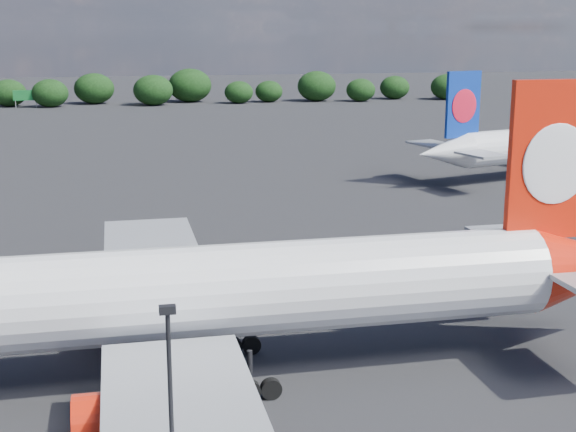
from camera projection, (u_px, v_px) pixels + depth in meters
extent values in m
plane|color=black|center=(78.00, 197.00, 96.64)|extent=(500.00, 500.00, 0.00)
cylinder|color=white|center=(202.00, 292.00, 45.40)|extent=(40.70, 5.74, 5.35)
cube|color=red|center=(554.00, 160.00, 48.26)|extent=(5.89, 0.59, 9.63)
ellipsoid|color=white|center=(557.00, 164.00, 48.00)|extent=(4.49, 0.26, 4.92)
ellipsoid|color=white|center=(551.00, 162.00, 48.61)|extent=(4.49, 0.26, 4.92)
cube|color=#96989D|center=(516.00, 238.00, 55.55)|extent=(4.88, 6.47, 0.32)
cube|color=#96989D|center=(153.00, 257.00, 58.57)|extent=(7.16, 21.46, 0.59)
cylinder|color=red|center=(132.00, 421.00, 37.09)|extent=(5.38, 2.94, 2.89)
cube|color=#96989D|center=(132.00, 406.00, 36.91)|extent=(2.36, 0.34, 1.28)
cylinder|color=red|center=(125.00, 301.00, 53.36)|extent=(5.38, 2.94, 2.89)
cube|color=#96989D|center=(125.00, 290.00, 53.19)|extent=(2.36, 0.34, 1.28)
cylinder|color=black|center=(250.00, 374.00, 43.65)|extent=(0.30, 0.30, 2.67)
cylinder|color=black|center=(250.00, 391.00, 43.88)|extent=(1.18, 0.49, 1.18)
cylinder|color=black|center=(271.00, 389.00, 44.13)|extent=(1.18, 0.49, 1.18)
cylinder|color=black|center=(233.00, 331.00, 49.75)|extent=(0.30, 0.30, 2.67)
cylinder|color=black|center=(233.00, 346.00, 49.99)|extent=(1.18, 0.49, 1.18)
cylinder|color=black|center=(251.00, 345.00, 50.23)|extent=(1.18, 0.49, 1.18)
cylinder|color=white|center=(567.00, 142.00, 110.31)|extent=(35.06, 13.86, 4.62)
cone|color=white|center=(443.00, 153.00, 100.83)|extent=(8.36, 6.43, 4.62)
cube|color=navy|center=(463.00, 104.00, 100.71)|extent=(5.02, 1.81, 8.31)
ellipsoid|color=red|center=(464.00, 106.00, 100.51)|extent=(3.79, 1.22, 4.25)
ellipsoid|color=red|center=(461.00, 106.00, 100.99)|extent=(3.79, 1.22, 4.25)
cube|color=#96989D|center=(482.00, 154.00, 97.18)|extent=(5.49, 6.45, 0.28)
cube|color=#96989D|center=(430.00, 144.00, 105.97)|extent=(5.49, 6.45, 0.28)
cube|color=#96989D|center=(515.00, 141.00, 121.86)|extent=(10.74, 19.41, 0.51)
cylinder|color=#96989D|center=(546.00, 152.00, 118.97)|extent=(5.12, 3.64, 2.49)
cube|color=#96989D|center=(546.00, 148.00, 118.82)|extent=(2.03, 0.81, 1.11)
cylinder|color=black|center=(570.00, 169.00, 107.83)|extent=(0.32, 0.32, 2.31)
cylinder|color=black|center=(570.00, 175.00, 108.04)|extent=(1.09, 0.67, 1.02)
cylinder|color=black|center=(564.00, 176.00, 107.58)|extent=(1.09, 0.67, 1.02)
cylinder|color=black|center=(540.00, 163.00, 112.63)|extent=(0.32, 0.32, 2.31)
cylinder|color=black|center=(540.00, 169.00, 112.83)|extent=(1.09, 0.67, 1.02)
cylinder|color=black|center=(535.00, 170.00, 112.38)|extent=(1.09, 0.67, 1.02)
cube|color=black|center=(167.00, 310.00, 26.10)|extent=(0.55, 0.30, 0.28)
cube|color=#125D25|center=(25.00, 95.00, 202.89)|extent=(6.00, 0.30, 2.60)
cylinder|color=gray|center=(16.00, 104.00, 202.90)|extent=(0.20, 0.20, 2.00)
cylinder|color=gray|center=(36.00, 104.00, 203.89)|extent=(0.20, 0.20, 2.00)
cube|color=#CF9412|center=(144.00, 89.00, 214.36)|extent=(5.00, 0.30, 3.00)
cylinder|color=gray|center=(145.00, 99.00, 214.99)|extent=(0.30, 0.30, 2.50)
ellipsoid|color=black|center=(9.00, 93.00, 206.46)|extent=(9.04, 7.65, 6.95)
ellipsoid|color=black|center=(50.00, 93.00, 204.82)|extent=(9.28, 7.85, 7.14)
ellipsoid|color=black|center=(94.00, 89.00, 213.41)|extent=(10.59, 8.96, 8.15)
ellipsoid|color=black|center=(153.00, 90.00, 209.19)|extent=(10.34, 8.75, 7.95)
ellipsoid|color=black|center=(190.00, 85.00, 218.56)|extent=(11.81, 9.99, 9.08)
ellipsoid|color=black|center=(239.00, 92.00, 214.99)|extent=(7.76, 6.57, 5.97)
ellipsoid|color=black|center=(269.00, 91.00, 218.88)|extent=(7.57, 6.41, 5.83)
ellipsoid|color=black|center=(317.00, 86.00, 221.26)|extent=(10.78, 9.12, 8.29)
ellipsoid|color=black|center=(361.00, 90.00, 220.77)|extent=(8.14, 6.89, 6.27)
ellipsoid|color=black|center=(395.00, 87.00, 228.21)|extent=(8.55, 7.23, 6.58)
ellipsoid|color=black|center=(447.00, 87.00, 226.48)|extent=(9.34, 7.90, 7.19)
ellipsoid|color=black|center=(465.00, 85.00, 231.67)|extent=(9.83, 8.32, 7.56)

